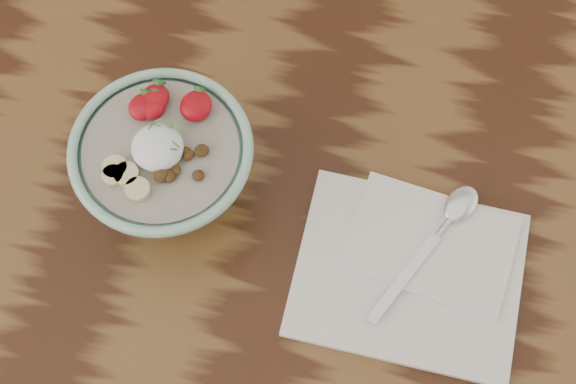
# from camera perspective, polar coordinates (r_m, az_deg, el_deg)

# --- Properties ---
(table) EXTENTS (1.60, 0.90, 0.75)m
(table) POSITION_cam_1_polar(r_m,az_deg,el_deg) (0.98, -11.71, -1.56)
(table) COLOR #371B0D
(table) RESTS_ON ground
(breakfast_bowl) EXTENTS (0.18, 0.18, 0.12)m
(breakfast_bowl) POSITION_cam_1_polar(r_m,az_deg,el_deg) (0.82, -8.69, 1.93)
(breakfast_bowl) COLOR #94C7AE
(breakfast_bowl) RESTS_ON table
(napkin) EXTENTS (0.23, 0.20, 0.01)m
(napkin) POSITION_cam_1_polar(r_m,az_deg,el_deg) (0.84, 8.88, -5.35)
(napkin) COLOR white
(napkin) RESTS_ON table
(spoon) EXTENTS (0.10, 0.18, 0.01)m
(spoon) POSITION_cam_1_polar(r_m,az_deg,el_deg) (0.85, 11.25, -2.11)
(spoon) COLOR silver
(spoon) RESTS_ON napkin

